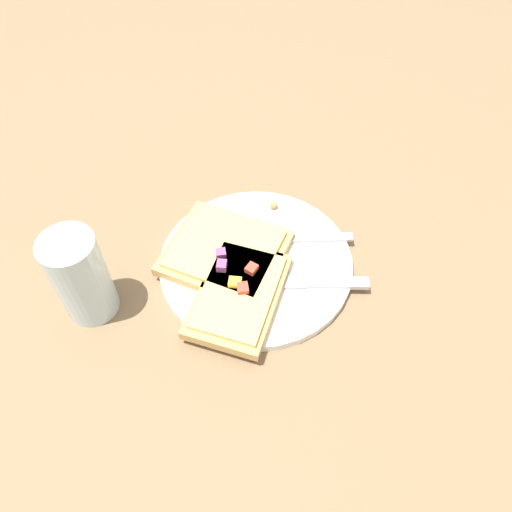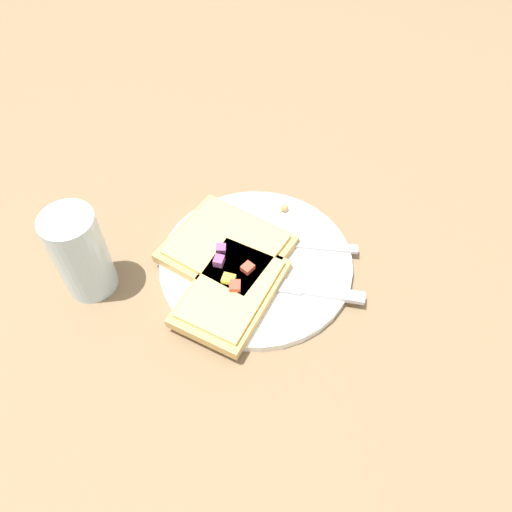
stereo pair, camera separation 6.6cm
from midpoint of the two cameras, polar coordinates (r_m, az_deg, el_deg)
name	(u,v)px [view 1 (the left image)]	position (r m, az deg, el deg)	size (l,w,h in m)	color
ground_plane	(256,266)	(0.68, -2.78, -1.31)	(4.00, 4.00, 0.00)	#7F6647
plate	(256,263)	(0.67, -2.80, -1.01)	(0.26, 0.26, 0.01)	white
fork	(267,240)	(0.69, -1.51, 1.70)	(0.07, 0.21, 0.01)	#B7B7BC
knife	(300,282)	(0.65, 2.19, -3.18)	(0.05, 0.21, 0.01)	#B7B7BC
pizza_slice_main	(224,254)	(0.67, -6.46, 0.03)	(0.16, 0.18, 0.03)	tan
pizza_slice_corner	(239,294)	(0.63, -5.02, -4.59)	(0.16, 0.12, 0.03)	tan
crumb_scatter	(255,233)	(0.69, -2.89, 2.46)	(0.14, 0.08, 0.01)	tan
drinking_glass	(81,277)	(0.64, -22.26, -2.44)	(0.07, 0.07, 0.13)	silver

